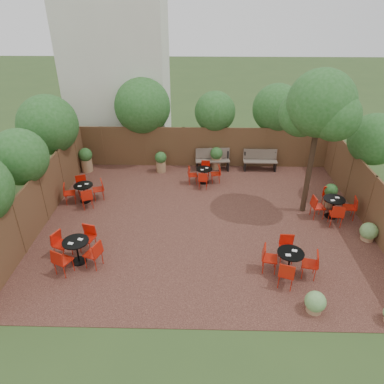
{
  "coord_description": "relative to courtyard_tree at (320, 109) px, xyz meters",
  "views": [
    {
      "loc": [
        -0.2,
        -11.32,
        7.62
      ],
      "look_at": [
        -0.49,
        0.5,
        1.0
      ],
      "focal_mm": 33.49,
      "sensor_mm": 36.0,
      "label": 1
    }
  ],
  "objects": [
    {
      "name": "park_bench_left",
      "position": [
        -3.49,
        3.78,
        -3.58
      ],
      "size": [
        1.68,
        0.64,
        1.02
      ],
      "rotation": [
        0.0,
        0.0,
        0.07
      ],
      "color": "brown",
      "rests_on": "courtyard_paving"
    },
    {
      "name": "bistro_tables",
      "position": [
        -4.17,
        -1.2,
        -3.66
      ],
      "size": [
        11.45,
        7.5,
        0.94
      ],
      "color": "black",
      "rests_on": "courtyard_paving"
    },
    {
      "name": "low_shrubs",
      "position": [
        0.65,
        -3.91,
        -3.81
      ],
      "size": [
        3.34,
        4.19,
        0.65
      ],
      "color": "#99714C",
      "rests_on": "courtyard_paving"
    },
    {
      "name": "fence_left",
      "position": [
        -9.9,
        -0.85,
        -3.13
      ],
      "size": [
        0.08,
        10.0,
        2.0
      ],
      "primitive_type": "cube",
      "color": "#50371D",
      "rests_on": "ground"
    },
    {
      "name": "overhang_foliage",
      "position": [
        -6.07,
        2.37,
        -1.42
      ],
      "size": [
        15.47,
        10.65,
        2.7
      ],
      "color": "#21531B",
      "rests_on": "ground"
    },
    {
      "name": "neighbour_building",
      "position": [
        -8.4,
        7.15,
        -0.13
      ],
      "size": [
        5.0,
        4.0,
        8.0
      ],
      "primitive_type": "cube",
      "color": "silver",
      "rests_on": "ground"
    },
    {
      "name": "park_bench_right",
      "position": [
        -1.18,
        3.78,
        -3.6
      ],
      "size": [
        1.62,
        0.54,
        1.0
      ],
      "rotation": [
        0.0,
        0.0,
        -0.02
      ],
      "color": "brown",
      "rests_on": "courtyard_paving"
    },
    {
      "name": "courtyard_tree",
      "position": [
        0.0,
        0.0,
        0.0
      ],
      "size": [
        2.57,
        2.47,
        5.46
      ],
      "rotation": [
        0.0,
        0.0,
        -0.0
      ],
      "color": "black",
      "rests_on": "courtyard_paving"
    },
    {
      "name": "fence_right",
      "position": [
        2.1,
        -0.85,
        -3.13
      ],
      "size": [
        0.08,
        10.0,
        2.0
      ],
      "primitive_type": "cube",
      "color": "#50371D",
      "rests_on": "ground"
    },
    {
      "name": "courtyard_paving",
      "position": [
        -3.9,
        -0.85,
        -4.12
      ],
      "size": [
        12.0,
        10.0,
        0.02
      ],
      "primitive_type": "cube",
      "color": "#331A14",
      "rests_on": "ground"
    },
    {
      "name": "planters",
      "position": [
        -5.07,
        2.93,
        -3.53
      ],
      "size": [
        11.27,
        4.02,
        1.17
      ],
      "color": "#99714C",
      "rests_on": "courtyard_paving"
    },
    {
      "name": "ground",
      "position": [
        -3.9,
        -0.85,
        -4.13
      ],
      "size": [
        80.0,
        80.0,
        0.0
      ],
      "primitive_type": "plane",
      "color": "#354F23",
      "rests_on": "ground"
    },
    {
      "name": "fence_back",
      "position": [
        -3.9,
        4.15,
        -3.13
      ],
      "size": [
        12.0,
        0.08,
        2.0
      ],
      "primitive_type": "cube",
      "color": "#50371D",
      "rests_on": "ground"
    }
  ]
}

